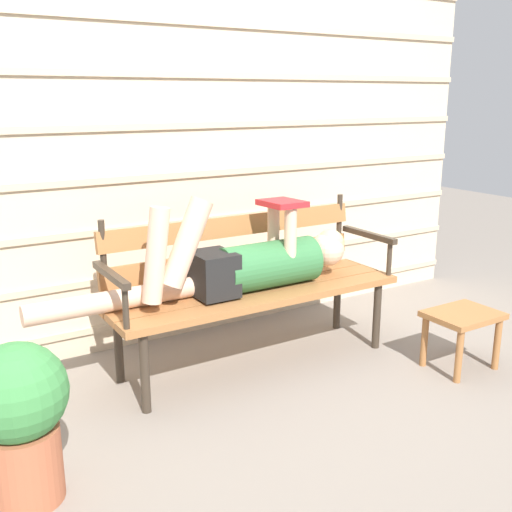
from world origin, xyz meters
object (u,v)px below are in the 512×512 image
park_bench (249,278)px  reclining_person (245,263)px  footstool (462,324)px  potted_plant (19,415)px

park_bench → reclining_person: (-0.07, -0.07, 0.11)m
park_bench → footstool: bearing=-36.9°
reclining_person → potted_plant: reclining_person is taller
potted_plant → park_bench: bearing=25.0°
park_bench → potted_plant: park_bench is taller
reclining_person → footstool: reclining_person is taller
park_bench → footstool: park_bench is taller
park_bench → footstool: size_ratio=4.31×
footstool → potted_plant: potted_plant is taller
reclining_person → footstool: 1.19m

